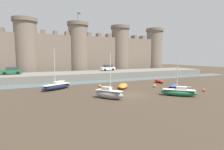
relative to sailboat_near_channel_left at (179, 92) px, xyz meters
name	(u,v)px	position (x,y,z in m)	size (l,w,h in m)	color
ground_plane	(133,95)	(-5.67, 3.14, -0.56)	(160.00, 160.00, 0.00)	#423528
water_channel	(98,82)	(-5.67, 17.72, -0.51)	(80.00, 4.50, 0.10)	slate
quay_road	(88,75)	(-5.67, 24.97, 0.26)	(69.44, 10.00, 1.63)	slate
castle	(78,51)	(-5.67, 35.18, 6.60)	(63.86, 6.42, 18.79)	#7A6B5B
sailboat_near_channel_left	(179,92)	(0.00, 0.00, 0.00)	(4.51, 4.32, 5.72)	#1E6B47
rowboat_midflat_right	(159,81)	(5.63, 11.03, -0.16)	(1.35, 2.98, 0.76)	red
rowboat_foreground_right	(123,86)	(-4.28, 8.68, -0.14)	(3.48, 4.06, 0.80)	orange
rowboat_foreground_left	(174,86)	(4.45, 5.58, -0.23)	(3.19, 2.28, 0.62)	#234793
sailboat_midflat_left	(57,86)	(-15.08, 12.11, 0.01)	(5.47, 3.94, 6.84)	#141E3D
sailboat_midflat_centre	(109,94)	(-9.65, 2.61, 0.11)	(3.43, 4.04, 5.96)	gray
mooring_buoy_off_centre	(204,90)	(6.00, 0.69, -0.33)	(0.45, 0.45, 0.45)	#E04C1E
mooring_buoy_near_channel	(100,86)	(-7.67, 11.30, -0.30)	(0.52, 0.52, 0.52)	orange
mooring_buoy_near_shore	(154,86)	(1.37, 7.17, -0.30)	(0.52, 0.52, 0.52)	orange
car_quay_east	(108,68)	(0.68, 27.12, 1.85)	(4.22, 2.13, 1.62)	silver
car_quay_west	(11,71)	(-22.98, 26.19, 1.85)	(4.22, 2.13, 1.62)	#1E6638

